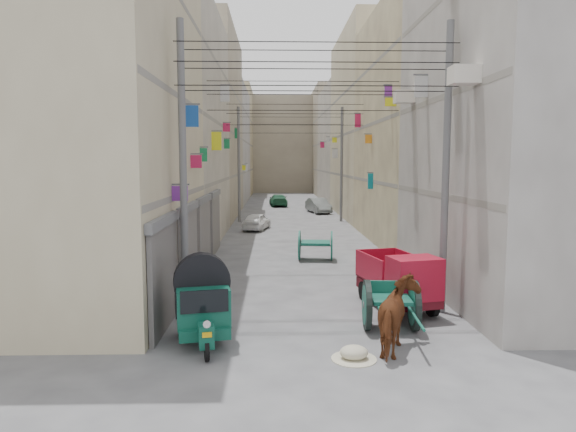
{
  "coord_description": "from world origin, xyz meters",
  "views": [
    {
      "loc": [
        -1.12,
        -8.04,
        4.25
      ],
      "look_at": [
        -0.74,
        6.5,
        2.7
      ],
      "focal_mm": 32.0,
      "sensor_mm": 36.0,
      "label": 1
    }
  ],
  "objects_px": {
    "second_cart": "(316,244)",
    "distant_car_white": "(257,221)",
    "horse": "(399,316)",
    "mini_truck": "(402,283)",
    "distant_car_grey": "(318,206)",
    "feed_sack": "(354,352)",
    "auto_rickshaw": "(202,303)",
    "tonga_cart": "(391,304)",
    "distant_car_green": "(278,200)"
  },
  "relations": [
    {
      "from": "mini_truck",
      "to": "distant_car_white",
      "type": "xyz_separation_m",
      "value": [
        -4.72,
        17.57,
        -0.28
      ]
    },
    {
      "from": "horse",
      "to": "auto_rickshaw",
      "type": "bearing_deg",
      "value": 8.5
    },
    {
      "from": "auto_rickshaw",
      "to": "feed_sack",
      "type": "relative_size",
      "value": 3.9
    },
    {
      "from": "mini_truck",
      "to": "distant_car_white",
      "type": "height_order",
      "value": "mini_truck"
    },
    {
      "from": "mini_truck",
      "to": "distant_car_grey",
      "type": "relative_size",
      "value": 0.87
    },
    {
      "from": "auto_rickshaw",
      "to": "feed_sack",
      "type": "height_order",
      "value": "auto_rickshaw"
    },
    {
      "from": "distant_car_white",
      "to": "distant_car_grey",
      "type": "xyz_separation_m",
      "value": [
        4.74,
        10.42,
        0.07
      ]
    },
    {
      "from": "distant_car_white",
      "to": "tonga_cart",
      "type": "bearing_deg",
      "value": 114.49
    },
    {
      "from": "auto_rickshaw",
      "to": "distant_car_grey",
      "type": "xyz_separation_m",
      "value": [
        5.32,
        30.35,
        -0.35
      ]
    },
    {
      "from": "tonga_cart",
      "to": "distant_car_white",
      "type": "distance_m",
      "value": 19.59
    },
    {
      "from": "distant_car_grey",
      "to": "distant_car_white",
      "type": "bearing_deg",
      "value": -126.98
    },
    {
      "from": "second_cart",
      "to": "feed_sack",
      "type": "bearing_deg",
      "value": -84.6
    },
    {
      "from": "distant_car_white",
      "to": "feed_sack",
      "type": "bearing_deg",
      "value": 110.22
    },
    {
      "from": "feed_sack",
      "to": "distant_car_green",
      "type": "height_order",
      "value": "distant_car_green"
    },
    {
      "from": "second_cart",
      "to": "distant_car_white",
      "type": "xyz_separation_m",
      "value": [
        -2.87,
        9.91,
        -0.15
      ]
    },
    {
      "from": "auto_rickshaw",
      "to": "distant_car_green",
      "type": "relative_size",
      "value": 0.62
    },
    {
      "from": "feed_sack",
      "to": "distant_car_grey",
      "type": "xyz_separation_m",
      "value": [
        1.92,
        31.49,
        0.45
      ]
    },
    {
      "from": "tonga_cart",
      "to": "mini_truck",
      "type": "bearing_deg",
      "value": 70.72
    },
    {
      "from": "distant_car_white",
      "to": "auto_rickshaw",
      "type": "bearing_deg",
      "value": 100.93
    },
    {
      "from": "horse",
      "to": "distant_car_green",
      "type": "bearing_deg",
      "value": -68.65
    },
    {
      "from": "horse",
      "to": "distant_car_grey",
      "type": "distance_m",
      "value": 31.09
    },
    {
      "from": "mini_truck",
      "to": "feed_sack",
      "type": "height_order",
      "value": "mini_truck"
    },
    {
      "from": "distant_car_grey",
      "to": "distant_car_green",
      "type": "bearing_deg",
      "value": 103.88
    },
    {
      "from": "auto_rickshaw",
      "to": "tonga_cart",
      "type": "relative_size",
      "value": 0.83
    },
    {
      "from": "auto_rickshaw",
      "to": "distant_car_white",
      "type": "height_order",
      "value": "auto_rickshaw"
    },
    {
      "from": "horse",
      "to": "distant_car_green",
      "type": "distance_m",
      "value": 37.73
    },
    {
      "from": "distant_car_green",
      "to": "mini_truck",
      "type": "bearing_deg",
      "value": 91.19
    },
    {
      "from": "feed_sack",
      "to": "distant_car_grey",
      "type": "distance_m",
      "value": 31.55
    },
    {
      "from": "horse",
      "to": "distant_car_white",
      "type": "height_order",
      "value": "horse"
    },
    {
      "from": "feed_sack",
      "to": "distant_car_white",
      "type": "relative_size",
      "value": 0.2
    },
    {
      "from": "auto_rickshaw",
      "to": "second_cart",
      "type": "distance_m",
      "value": 10.61
    },
    {
      "from": "feed_sack",
      "to": "horse",
      "type": "relative_size",
      "value": 0.31
    },
    {
      "from": "distant_car_white",
      "to": "distant_car_green",
      "type": "bearing_deg",
      "value": -82.33
    },
    {
      "from": "auto_rickshaw",
      "to": "horse",
      "type": "xyz_separation_m",
      "value": [
        4.47,
        -0.72,
        -0.13
      ]
    },
    {
      "from": "mini_truck",
      "to": "horse",
      "type": "height_order",
      "value": "mini_truck"
    },
    {
      "from": "auto_rickshaw",
      "to": "distant_car_green",
      "type": "bearing_deg",
      "value": 74.98
    },
    {
      "from": "second_cart",
      "to": "distant_car_white",
      "type": "height_order",
      "value": "second_cart"
    },
    {
      "from": "second_cart",
      "to": "feed_sack",
      "type": "xyz_separation_m",
      "value": [
        -0.06,
        -11.16,
        -0.53
      ]
    },
    {
      "from": "tonga_cart",
      "to": "feed_sack",
      "type": "bearing_deg",
      "value": -118.52
    },
    {
      "from": "tonga_cart",
      "to": "mini_truck",
      "type": "xyz_separation_m",
      "value": [
        0.69,
        1.6,
        0.14
      ]
    },
    {
      "from": "feed_sack",
      "to": "distant_car_white",
      "type": "bearing_deg",
      "value": 97.61
    },
    {
      "from": "horse",
      "to": "distant_car_white",
      "type": "relative_size",
      "value": 0.62
    },
    {
      "from": "tonga_cart",
      "to": "feed_sack",
      "type": "relative_size",
      "value": 4.73
    },
    {
      "from": "distant_car_white",
      "to": "distant_car_grey",
      "type": "distance_m",
      "value": 11.44
    },
    {
      "from": "tonga_cart",
      "to": "distant_car_green",
      "type": "height_order",
      "value": "tonga_cart"
    },
    {
      "from": "distant_car_green",
      "to": "horse",
      "type": "bearing_deg",
      "value": 89.48
    },
    {
      "from": "mini_truck",
      "to": "distant_car_white",
      "type": "relative_size",
      "value": 1.03
    },
    {
      "from": "tonga_cart",
      "to": "distant_car_white",
      "type": "relative_size",
      "value": 0.92
    },
    {
      "from": "second_cart",
      "to": "mini_truck",
      "type": "bearing_deg",
      "value": -70.7
    },
    {
      "from": "tonga_cart",
      "to": "distant_car_green",
      "type": "distance_m",
      "value": 36.25
    }
  ]
}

